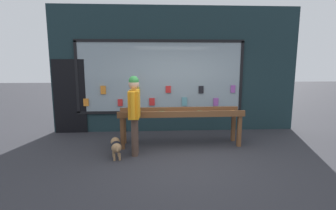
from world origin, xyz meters
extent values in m
plane|color=#2D2D33|center=(0.00, 0.00, 0.00)|extent=(40.00, 40.00, 0.00)
cube|color=#192D33|center=(0.00, 2.40, 1.79)|extent=(7.07, 0.20, 3.58)
cube|color=#8C9EA8|center=(-0.45, 2.27, 1.59)|extent=(4.69, 0.03, 2.02)
cube|color=black|center=(-0.45, 2.27, 2.60)|extent=(4.77, 0.06, 0.08)
cube|color=black|center=(-0.45, 2.27, 0.58)|extent=(4.77, 0.06, 0.08)
cube|color=black|center=(-2.80, 2.27, 1.59)|extent=(0.08, 0.06, 2.02)
cube|color=black|center=(1.89, 2.27, 1.59)|extent=(0.08, 0.06, 2.02)
cube|color=orange|center=(-2.58, 2.23, 0.89)|extent=(0.14, 0.03, 0.21)
cube|color=orange|center=(-2.08, 2.23, 1.24)|extent=(0.14, 0.03, 0.24)
cube|color=red|center=(-1.61, 2.23, 0.87)|extent=(0.14, 0.03, 0.20)
cube|color=yellow|center=(-1.13, 2.23, 1.22)|extent=(0.15, 0.03, 0.20)
cube|color=red|center=(-0.70, 2.23, 0.89)|extent=(0.16, 0.03, 0.21)
cube|color=red|center=(-0.23, 2.23, 1.24)|extent=(0.15, 0.03, 0.20)
cube|color=#5999A5|center=(0.24, 2.23, 0.89)|extent=(0.15, 0.03, 0.25)
cube|color=black|center=(0.72, 2.23, 1.23)|extent=(0.14, 0.03, 0.21)
cube|color=#994CA5|center=(1.16, 2.23, 0.87)|extent=(0.15, 0.03, 0.23)
cube|color=#994CA5|center=(1.66, 2.23, 1.24)|extent=(0.13, 0.03, 0.22)
cube|color=black|center=(-3.03, 2.27, 1.05)|extent=(0.90, 0.04, 2.10)
cube|color=brown|center=(-1.40, 0.74, 0.38)|extent=(0.09, 0.09, 0.76)
cube|color=brown|center=(1.40, 0.78, 0.38)|extent=(0.09, 0.09, 0.76)
cube|color=brown|center=(-1.40, 1.19, 0.38)|extent=(0.09, 0.09, 0.76)
cube|color=brown|center=(1.40, 1.23, 0.38)|extent=(0.09, 0.09, 0.76)
cube|color=brown|center=(0.00, 0.98, 0.78)|extent=(3.00, 0.65, 0.04)
cube|color=brown|center=(0.00, 0.71, 0.84)|extent=(3.00, 0.10, 0.12)
cube|color=brown|center=(0.00, 1.26, 0.84)|extent=(3.00, 0.10, 0.12)
cube|color=#338C4C|center=(-1.36, 0.85, 0.81)|extent=(0.17, 0.22, 0.02)
cube|color=#338C4C|center=(-0.92, 0.97, 0.81)|extent=(0.19, 0.25, 0.03)
cube|color=#338C4C|center=(-0.44, 1.07, 0.81)|extent=(0.17, 0.24, 0.02)
cube|color=orange|center=(0.00, 0.82, 0.81)|extent=(0.13, 0.19, 0.02)
cube|color=#338C4C|center=(0.49, 1.01, 0.81)|extent=(0.20, 0.25, 0.03)
cube|color=black|center=(0.92, 0.84, 0.81)|extent=(0.15, 0.24, 0.02)
cube|color=orange|center=(1.31, 1.00, 0.81)|extent=(0.19, 0.24, 0.03)
cylinder|color=#4C382D|center=(-1.08, 0.26, 0.42)|extent=(0.14, 0.14, 0.84)
cylinder|color=#4C382D|center=(-1.07, 0.43, 0.42)|extent=(0.14, 0.14, 0.84)
cube|color=orange|center=(-1.08, 0.34, 1.14)|extent=(0.24, 0.48, 0.59)
cylinder|color=orange|center=(-1.09, 0.05, 1.15)|extent=(0.09, 0.09, 0.56)
cylinder|color=orange|center=(-1.07, 0.64, 1.15)|extent=(0.09, 0.09, 0.56)
sphere|color=tan|center=(-1.08, 0.34, 1.57)|extent=(0.23, 0.23, 0.23)
sphere|color=#338C3F|center=(-1.08, 0.34, 1.63)|extent=(0.22, 0.22, 0.22)
ellipsoid|color=#99724C|center=(-1.46, 0.12, 0.26)|extent=(0.30, 0.42, 0.22)
ellipsoid|color=black|center=(-1.46, 0.12, 0.27)|extent=(0.28, 0.27, 0.23)
sphere|color=#99724C|center=(-1.51, 0.34, 0.30)|extent=(0.20, 0.20, 0.20)
cylinder|color=#99724C|center=(-1.41, -0.09, 0.29)|extent=(0.05, 0.10, 0.12)
cylinder|color=#99724C|center=(-1.43, 0.24, 0.07)|extent=(0.04, 0.04, 0.15)
cylinder|color=#99724C|center=(-1.54, 0.22, 0.07)|extent=(0.04, 0.04, 0.15)
cylinder|color=#99724C|center=(-1.38, 0.02, 0.07)|extent=(0.04, 0.04, 0.15)
cylinder|color=#99724C|center=(-1.49, 0.00, 0.07)|extent=(0.04, 0.04, 0.15)
camera|label=1|loc=(-0.67, -5.24, 2.06)|focal=28.00mm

